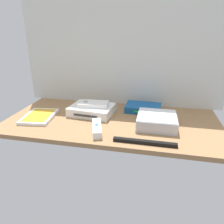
{
  "coord_description": "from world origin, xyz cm",
  "views": [
    {
      "loc": [
        18.95,
        -90.08,
        40.55
      ],
      "look_at": [
        0.0,
        0.0,
        4.0
      ],
      "focal_mm": 33.79,
      "sensor_mm": 36.0,
      "label": 1
    }
  ],
  "objects_px": {
    "sensor_bar": "(145,142)",
    "remote_wand": "(97,128)",
    "game_console": "(92,110)",
    "mini_computer": "(157,121)",
    "remote_classic_pad": "(94,104)",
    "game_case": "(39,116)",
    "network_router": "(143,108)"
  },
  "relations": [
    {
      "from": "game_case",
      "to": "remote_wand",
      "type": "relative_size",
      "value": 1.35
    },
    {
      "from": "game_console",
      "to": "mini_computer",
      "type": "relative_size",
      "value": 1.32
    },
    {
      "from": "network_router",
      "to": "game_case",
      "type": "bearing_deg",
      "value": -155.65
    },
    {
      "from": "game_case",
      "to": "remote_wand",
      "type": "distance_m",
      "value": 0.33
    },
    {
      "from": "network_router",
      "to": "remote_wand",
      "type": "height_order",
      "value": "same"
    },
    {
      "from": "game_console",
      "to": "remote_wand",
      "type": "xyz_separation_m",
      "value": [
        0.08,
        -0.18,
        -0.01
      ]
    },
    {
      "from": "network_router",
      "to": "sensor_bar",
      "type": "relative_size",
      "value": 0.77
    },
    {
      "from": "network_router",
      "to": "mini_computer",
      "type": "bearing_deg",
      "value": -64.96
    },
    {
      "from": "mini_computer",
      "to": "game_case",
      "type": "relative_size",
      "value": 0.83
    },
    {
      "from": "game_console",
      "to": "mini_computer",
      "type": "distance_m",
      "value": 0.33
    },
    {
      "from": "remote_classic_pad",
      "to": "game_console",
      "type": "bearing_deg",
      "value": 174.91
    },
    {
      "from": "game_console",
      "to": "network_router",
      "type": "xyz_separation_m",
      "value": [
        0.25,
        0.09,
        -0.0
      ]
    },
    {
      "from": "mini_computer",
      "to": "remote_classic_pad",
      "type": "relative_size",
      "value": 1.13
    },
    {
      "from": "game_console",
      "to": "sensor_bar",
      "type": "xyz_separation_m",
      "value": [
        0.28,
        -0.25,
        -0.01
      ]
    },
    {
      "from": "remote_wand",
      "to": "sensor_bar",
      "type": "xyz_separation_m",
      "value": [
        0.2,
        -0.06,
        -0.01
      ]
    },
    {
      "from": "game_console",
      "to": "network_router",
      "type": "height_order",
      "value": "game_console"
    },
    {
      "from": "game_console",
      "to": "sensor_bar",
      "type": "relative_size",
      "value": 0.93
    },
    {
      "from": "game_console",
      "to": "game_case",
      "type": "bearing_deg",
      "value": -151.49
    },
    {
      "from": "game_console",
      "to": "remote_classic_pad",
      "type": "bearing_deg",
      "value": 5.2
    },
    {
      "from": "mini_computer",
      "to": "remote_wand",
      "type": "xyz_separation_m",
      "value": [
        -0.25,
        -0.11,
        -0.01
      ]
    },
    {
      "from": "mini_computer",
      "to": "remote_classic_pad",
      "type": "distance_m",
      "value": 0.32
    },
    {
      "from": "game_console",
      "to": "remote_classic_pad",
      "type": "xyz_separation_m",
      "value": [
        0.01,
        -0.0,
        0.03
      ]
    },
    {
      "from": "network_router",
      "to": "remote_wand",
      "type": "relative_size",
      "value": 1.22
    },
    {
      "from": "game_case",
      "to": "remote_classic_pad",
      "type": "distance_m",
      "value": 0.27
    },
    {
      "from": "mini_computer",
      "to": "remote_classic_pad",
      "type": "bearing_deg",
      "value": 166.08
    },
    {
      "from": "game_console",
      "to": "remote_classic_pad",
      "type": "relative_size",
      "value": 1.49
    },
    {
      "from": "game_case",
      "to": "sensor_bar",
      "type": "xyz_separation_m",
      "value": [
        0.52,
        -0.15,
        -0.0
      ]
    },
    {
      "from": "game_console",
      "to": "sensor_bar",
      "type": "height_order",
      "value": "game_console"
    },
    {
      "from": "sensor_bar",
      "to": "remote_wand",
      "type": "bearing_deg",
      "value": 163.44
    },
    {
      "from": "game_console",
      "to": "remote_wand",
      "type": "height_order",
      "value": "game_console"
    },
    {
      "from": "network_router",
      "to": "remote_classic_pad",
      "type": "relative_size",
      "value": 1.23
    },
    {
      "from": "remote_wand",
      "to": "remote_classic_pad",
      "type": "bearing_deg",
      "value": 92.8
    }
  ]
}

